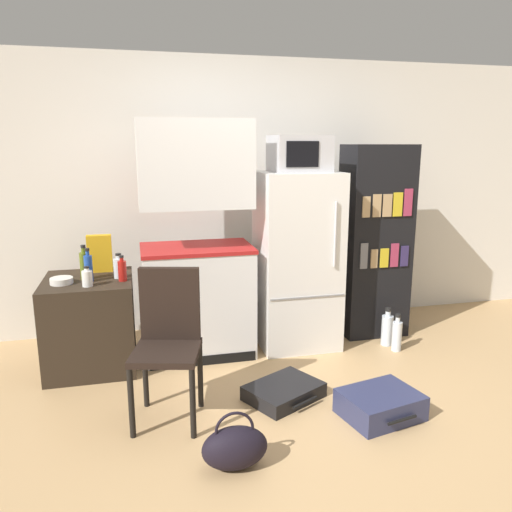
% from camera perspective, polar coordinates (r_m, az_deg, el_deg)
% --- Properties ---
extents(ground_plane, '(24.00, 24.00, 0.00)m').
position_cam_1_polar(ground_plane, '(3.34, 9.06, -18.43)').
color(ground_plane, tan).
extents(wall_back, '(6.40, 0.10, 2.48)m').
position_cam_1_polar(wall_back, '(4.84, 2.64, 7.05)').
color(wall_back, white).
rests_on(wall_back, ground_plane).
extents(side_table, '(0.66, 0.69, 0.71)m').
position_cam_1_polar(side_table, '(4.13, -18.39, -7.26)').
color(side_table, '#2D2319').
rests_on(side_table, ground_plane).
extents(kitchen_hutch, '(0.89, 0.57, 1.90)m').
position_cam_1_polar(kitchen_hutch, '(4.05, -6.79, 0.76)').
color(kitchen_hutch, white).
rests_on(kitchen_hutch, ground_plane).
extents(refrigerator, '(0.66, 0.60, 1.49)m').
position_cam_1_polar(refrigerator, '(4.26, 4.72, -0.50)').
color(refrigerator, white).
rests_on(refrigerator, ground_plane).
extents(microwave, '(0.45, 0.42, 0.29)m').
position_cam_1_polar(microwave, '(4.15, 4.95, 11.58)').
color(microwave, '#B7B7BC').
rests_on(microwave, refrigerator).
extents(bookshelf, '(0.58, 0.39, 1.71)m').
position_cam_1_polar(bookshelf, '(4.61, 13.40, 1.61)').
color(bookshelf, black).
rests_on(bookshelf, ground_plane).
extents(bottle_blue_soda, '(0.06, 0.06, 0.26)m').
position_cam_1_polar(bottle_blue_soda, '(3.92, -18.60, -1.27)').
color(bottle_blue_soda, '#1E47A3').
rests_on(bottle_blue_soda, side_table).
extents(bottle_olive_oil, '(0.07, 0.07, 0.27)m').
position_cam_1_polar(bottle_olive_oil, '(3.99, -19.01, -0.98)').
color(bottle_olive_oil, '#566619').
rests_on(bottle_olive_oil, side_table).
extents(bottle_clear_short, '(0.08, 0.08, 0.19)m').
position_cam_1_polar(bottle_clear_short, '(3.97, -15.39, -1.28)').
color(bottle_clear_short, silver).
rests_on(bottle_clear_short, side_table).
extents(bottle_milk_white, '(0.08, 0.08, 0.15)m').
position_cam_1_polar(bottle_milk_white, '(3.81, -18.74, -2.39)').
color(bottle_milk_white, white).
rests_on(bottle_milk_white, side_table).
extents(bottle_ketchup_red, '(0.06, 0.06, 0.20)m').
position_cam_1_polar(bottle_ketchup_red, '(3.87, -15.04, -1.59)').
color(bottle_ketchup_red, '#AD1914').
rests_on(bottle_ketchup_red, side_table).
extents(bowl, '(0.16, 0.16, 0.05)m').
position_cam_1_polar(bowl, '(3.95, -21.34, -2.65)').
color(bowl, silver).
rests_on(bowl, side_table).
extents(cereal_box, '(0.19, 0.07, 0.30)m').
position_cam_1_polar(cereal_box, '(4.19, -17.44, 0.28)').
color(cereal_box, gold).
rests_on(cereal_box, side_table).
extents(chair, '(0.49, 0.49, 0.96)m').
position_cam_1_polar(chair, '(3.21, -9.99, -8.54)').
color(chair, black).
rests_on(chair, ground_plane).
extents(suitcase_large_flat, '(0.60, 0.55, 0.10)m').
position_cam_1_polar(suitcase_large_flat, '(3.56, 3.21, -15.20)').
color(suitcase_large_flat, black).
rests_on(suitcase_large_flat, ground_plane).
extents(suitcase_small_flat, '(0.55, 0.47, 0.16)m').
position_cam_1_polar(suitcase_small_flat, '(3.44, 14.01, -16.14)').
color(suitcase_small_flat, navy).
rests_on(suitcase_small_flat, ground_plane).
extents(handbag, '(0.36, 0.20, 0.33)m').
position_cam_1_polar(handbag, '(2.87, -2.44, -21.00)').
color(handbag, black).
rests_on(handbag, ground_plane).
extents(water_bottle_front, '(0.08, 0.08, 0.32)m').
position_cam_1_polar(water_bottle_front, '(4.43, 15.80, -8.70)').
color(water_bottle_front, silver).
rests_on(water_bottle_front, ground_plane).
extents(water_bottle_middle, '(0.10, 0.10, 0.34)m').
position_cam_1_polar(water_bottle_middle, '(4.53, 14.75, -8.10)').
color(water_bottle_middle, silver).
rests_on(water_bottle_middle, ground_plane).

